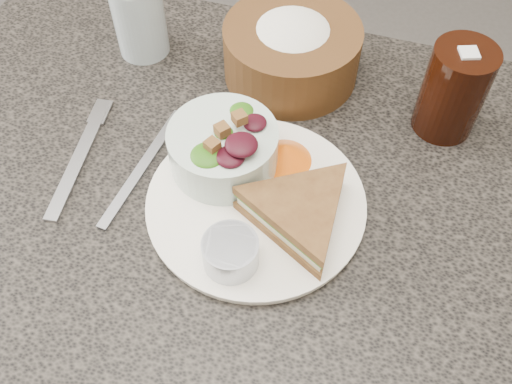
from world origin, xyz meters
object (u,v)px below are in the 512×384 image
object	(u,v)px
dining_table	(246,309)
dressing_ramekin	(231,253)
salad_bowl	(223,143)
cola_glass	(455,87)
water_glass	(139,18)
bread_basket	(292,44)
sandwich	(300,213)
dinner_plate	(256,203)

from	to	relation	value
dining_table	dressing_ramekin	distance (m)	0.42
salad_bowl	dining_table	bearing A→B (deg)	-37.45
cola_glass	water_glass	distance (m)	0.46
dressing_ramekin	bread_basket	xyz separation A→B (m)	(-0.02, 0.33, 0.02)
dining_table	dressing_ramekin	xyz separation A→B (m)	(0.02, -0.11, 0.41)
sandwich	water_glass	size ratio (longest dim) A/B	1.42
dining_table	bread_basket	bearing A→B (deg)	89.34
dinner_plate	water_glass	distance (m)	0.35
bread_basket	cola_glass	world-z (taller)	cola_glass
dining_table	salad_bowl	xyz separation A→B (m)	(-0.03, 0.02, 0.43)
dining_table	bread_basket	size ratio (longest dim) A/B	5.10
salad_bowl	cola_glass	size ratio (longest dim) A/B	0.98
dining_table	salad_bowl	world-z (taller)	salad_bowl
dinner_plate	sandwich	bearing A→B (deg)	-14.48
dinner_plate	cola_glass	xyz separation A→B (m)	(0.20, 0.21, 0.06)
dinner_plate	cola_glass	bearing A→B (deg)	45.81
bread_basket	dressing_ramekin	bearing A→B (deg)	-86.20
dining_table	dressing_ramekin	world-z (taller)	dressing_ramekin
dining_table	salad_bowl	bearing A→B (deg)	142.55
dining_table	bread_basket	xyz separation A→B (m)	(0.00, 0.22, 0.43)
water_glass	dressing_ramekin	bearing A→B (deg)	-51.71
dining_table	bread_basket	distance (m)	0.49
dressing_ramekin	dining_table	bearing A→B (deg)	102.66
bread_basket	cola_glass	size ratio (longest dim) A/B	1.39
sandwich	dressing_ramekin	xyz separation A→B (m)	(-0.06, -0.07, -0.00)
dinner_plate	sandwich	distance (m)	0.07
sandwich	dressing_ramekin	bearing A→B (deg)	-101.57
salad_bowl	dinner_plate	bearing A→B (deg)	-38.00
dressing_ramekin	water_glass	distance (m)	0.41
dining_table	dressing_ramekin	bearing A→B (deg)	-77.34
salad_bowl	cola_glass	bearing A→B (deg)	32.26
cola_glass	water_glass	world-z (taller)	cola_glass
dinner_plate	dressing_ramekin	xyz separation A→B (m)	(-0.00, -0.09, 0.03)
sandwich	water_glass	xyz separation A→B (m)	(-0.31, 0.24, 0.02)
dressing_ramekin	cola_glass	distance (m)	0.36
salad_bowl	cola_glass	distance (m)	0.31
sandwich	salad_bowl	xyz separation A→B (m)	(-0.12, 0.06, 0.02)
salad_bowl	bread_basket	world-z (taller)	bread_basket
sandwich	salad_bowl	distance (m)	0.13
dining_table	dinner_plate	size ratio (longest dim) A/B	3.73
bread_basket	water_glass	size ratio (longest dim) A/B	1.70
dinner_plate	bread_basket	world-z (taller)	bread_basket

